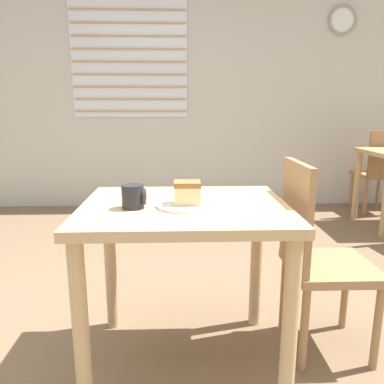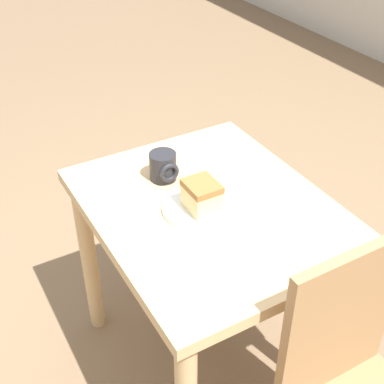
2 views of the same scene
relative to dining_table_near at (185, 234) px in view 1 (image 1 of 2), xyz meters
The scene contains 8 objects.
ground_plane 0.65m from the dining_table_near, 124.73° to the right, with size 14.00×14.00×0.00m, color #7A6047.
wall_back 2.99m from the dining_table_near, 92.00° to the left, with size 10.00×0.10×2.80m.
dining_table_near is the anchor object (origin of this frame).
chair_near_window 0.64m from the dining_table_near, ahead, with size 0.39×0.39×0.92m.
chair_far_opposite 3.26m from the dining_table_near, 48.48° to the left, with size 0.40×0.40×0.92m.
plate 0.15m from the dining_table_near, 95.01° to the right, with size 0.22×0.22×0.01m.
cake_slice 0.20m from the dining_table_near, 74.93° to the right, with size 0.11×0.09×0.09m.
coffee_mug 0.28m from the dining_table_near, 163.78° to the right, with size 0.10×0.09×0.10m.
Camera 1 is at (0.08, -1.38, 1.15)m, focal length 35.00 mm.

